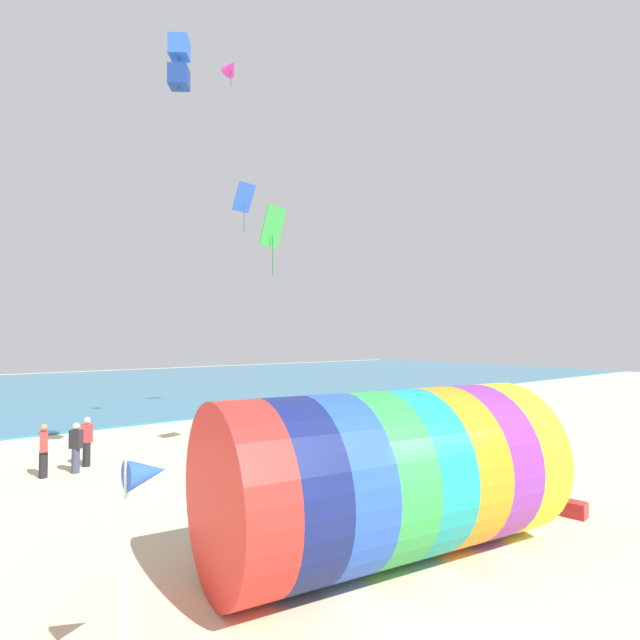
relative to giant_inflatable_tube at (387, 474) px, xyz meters
name	(u,v)px	position (x,y,z in m)	size (l,w,h in m)	color
ground_plane	(407,562)	(0.14, -0.38, -1.58)	(120.00, 120.00, 0.00)	beige
sea	(36,391)	(0.14, 37.17, -1.53)	(120.00, 40.00, 0.10)	teal
giant_inflatable_tube	(387,474)	(0.00, 0.00, 0.00)	(7.29, 4.27, 3.16)	red
kite_handler	(546,475)	(4.90, -0.64, -0.73)	(0.42, 0.40, 1.67)	#383D56
kite_blue_diamond	(244,198)	(6.44, 16.54, 10.09)	(1.15, 0.82, 2.57)	blue
kite_blue_box	(179,62)	(-1.41, 6.71, 10.46)	(0.75, 0.75, 1.54)	blue
kite_magenta_delta	(231,67)	(2.51, 10.85, 13.46)	(0.59, 0.75, 1.16)	#D1339E
kite_green_diamond	(273,228)	(2.18, 7.28, 6.30)	(1.03, 0.68, 2.30)	green
bystander_near_water	(76,448)	(-3.18, 10.12, -0.80)	(0.40, 0.42, 1.54)	#383D56
bystander_mid_beach	(87,441)	(-2.71, 10.75, -0.77)	(0.41, 0.31, 1.59)	black
bystander_far_left	(44,450)	(-4.06, 10.15, -0.77)	(0.28, 0.39, 1.60)	black
beach_flag	(144,485)	(-5.01, -1.00, 0.94)	(0.47, 0.36, 2.83)	silver
cooler_box	(574,509)	(4.95, -1.27, -1.40)	(0.52, 0.36, 0.36)	red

